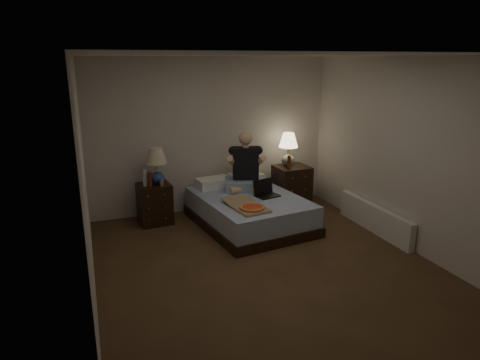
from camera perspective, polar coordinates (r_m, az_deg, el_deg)
name	(u,v)px	position (r m, az deg, el deg)	size (l,w,h in m)	color
floor	(265,264)	(5.42, 3.34, -11.15)	(4.00, 4.50, 0.00)	brown
ceiling	(269,55)	(4.83, 3.83, 16.31)	(4.00, 4.50, 0.00)	white
wall_back	(212,135)	(7.05, -3.80, 5.95)	(4.00, 2.50, 0.00)	silver
wall_front	(398,241)	(3.16, 20.26, -7.70)	(4.00, 2.50, 0.00)	silver
wall_left	(85,183)	(4.58, -20.01, -0.42)	(4.50, 2.50, 0.00)	silver
wall_right	(406,154)	(6.05, 21.24, 3.24)	(4.50, 2.50, 0.00)	silver
bed	(249,211)	(6.53, 1.26, -4.11)	(1.37, 1.83, 0.46)	#5675AD
nightstand_left	(155,204)	(6.71, -11.30, -3.12)	(0.48, 0.43, 0.63)	black
nightstand_right	(291,187)	(7.34, 6.88, -0.90)	(0.55, 0.49, 0.71)	black
lamp_left	(156,166)	(6.56, -11.08, 1.86)	(0.32, 0.32, 0.56)	#284995
lamp_right	(288,149)	(7.24, 6.45, 4.08)	(0.32, 0.32, 0.56)	gray
water_bottle	(145,178)	(6.51, -12.55, 0.26)	(0.07, 0.07, 0.25)	silver
soda_can	(162,183)	(6.50, -10.41, -0.33)	(0.07, 0.07, 0.10)	beige
beer_bottle_left	(150,179)	(6.46, -11.93, 0.09)	(0.06, 0.06, 0.23)	#631F0E
beer_bottle_right	(289,162)	(7.05, 6.56, 2.38)	(0.06, 0.06, 0.23)	#5E2F0D
person	(246,161)	(6.69, 0.79, 2.57)	(0.66, 0.52, 0.93)	black
laptop	(268,189)	(6.44, 3.70, -1.18)	(0.34, 0.28, 0.24)	black
pizza_box	(252,208)	(5.84, 1.61, -3.78)	(0.40, 0.76, 0.08)	tan
radiator	(374,218)	(6.60, 17.47, -4.92)	(0.10, 1.60, 0.40)	silver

